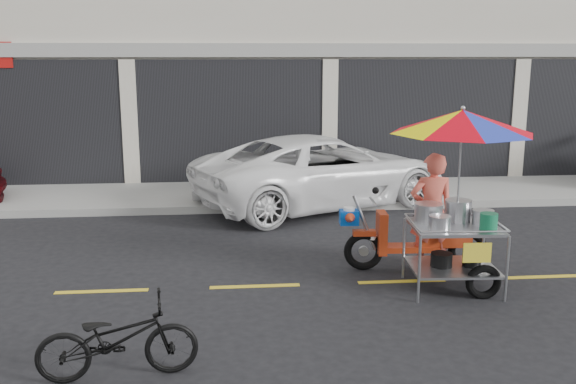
{
  "coord_description": "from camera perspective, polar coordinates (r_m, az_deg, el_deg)",
  "views": [
    {
      "loc": [
        -2.3,
        -8.08,
        3.06
      ],
      "look_at": [
        -1.5,
        0.6,
        1.15
      ],
      "focal_mm": 40.0,
      "sensor_mm": 36.0,
      "label": 1
    }
  ],
  "objects": [
    {
      "name": "sidewalk",
      "position": [
        14.09,
        4.24,
        0.09
      ],
      "size": [
        45.0,
        3.0,
        0.15
      ],
      "primitive_type": "cube",
      "color": "gray",
      "rests_on": "ground"
    },
    {
      "name": "shophouse_block",
      "position": [
        19.4,
        10.42,
        15.62
      ],
      "size": [
        36.0,
        8.11,
        10.4
      ],
      "color": "beige",
      "rests_on": "ground"
    },
    {
      "name": "near_bicycle",
      "position": [
        6.44,
        -14.92,
        -12.51
      ],
      "size": [
        1.56,
        0.7,
        0.79
      ],
      "primitive_type": "imported",
      "rotation": [
        0.0,
        0.0,
        1.69
      ],
      "color": "black",
      "rests_on": "ground"
    },
    {
      "name": "ground",
      "position": [
        8.94,
        10.07,
        -7.85
      ],
      "size": [
        90.0,
        90.0,
        0.0
      ],
      "primitive_type": "plane",
      "color": "black"
    },
    {
      "name": "food_vendor_rig",
      "position": [
        8.72,
        14.03,
        1.75
      ],
      "size": [
        2.38,
        2.0,
        2.41
      ],
      "rotation": [
        0.0,
        0.0,
        -0.06
      ],
      "color": "black",
      "rests_on": "ground"
    },
    {
      "name": "centerline",
      "position": [
        8.94,
        10.07,
        -7.83
      ],
      "size": [
        42.0,
        0.1,
        0.01
      ],
      "primitive_type": "cube",
      "color": "gold",
      "rests_on": "ground"
    },
    {
      "name": "white_pickup",
      "position": [
        12.92,
        3.04,
        1.89
      ],
      "size": [
        5.71,
        4.29,
        1.44
      ],
      "primitive_type": "imported",
      "rotation": [
        0.0,
        0.0,
        1.99
      ],
      "color": "white",
      "rests_on": "ground"
    }
  ]
}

